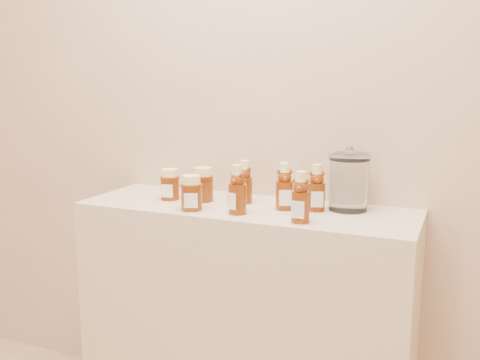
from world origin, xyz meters
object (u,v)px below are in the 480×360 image
at_px(honey_jar_left, 170,184).
at_px(glass_canister, 349,179).
at_px(bear_bottle_back_left, 245,179).
at_px(display_table, 245,324).
at_px(bear_bottle_front_left, 237,186).

distance_m(honey_jar_left, glass_canister, 0.66).
distance_m(bear_bottle_back_left, glass_canister, 0.37).
bearing_deg(glass_canister, display_table, -165.43).
distance_m(bear_bottle_front_left, glass_canister, 0.38).
xyz_separation_m(bear_bottle_front_left, honey_jar_left, (-0.32, 0.10, -0.04)).
height_order(bear_bottle_front_left, honey_jar_left, bear_bottle_front_left).
distance_m(bear_bottle_back_left, bear_bottle_front_left, 0.16).
bearing_deg(display_table, bear_bottle_front_left, -82.21).
height_order(display_table, bear_bottle_front_left, bear_bottle_front_left).
bearing_deg(honey_jar_left, display_table, -11.11).
bearing_deg(bear_bottle_front_left, bear_bottle_back_left, 123.84).
bearing_deg(bear_bottle_front_left, glass_canister, 50.20).
xyz_separation_m(bear_bottle_back_left, glass_canister, (0.37, 0.04, 0.02)).
xyz_separation_m(bear_bottle_back_left, bear_bottle_front_left, (0.04, -0.16, 0.01)).
bearing_deg(glass_canister, bear_bottle_front_left, -149.28).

